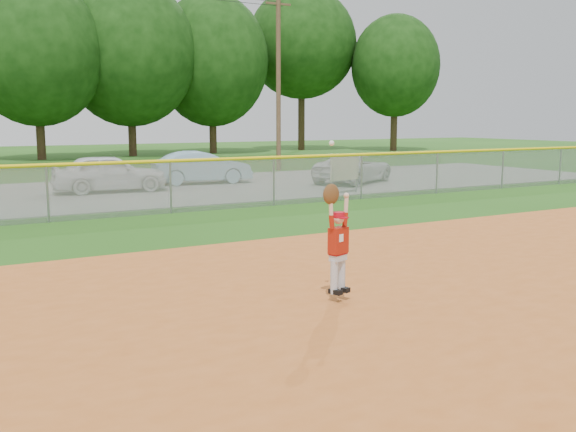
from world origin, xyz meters
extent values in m
plane|color=#205012|center=(0.00, 0.00, 0.00)|extent=(120.00, 120.00, 0.00)
cube|color=#B25720|center=(0.00, -3.00, 0.02)|extent=(24.00, 16.00, 0.04)
cube|color=slate|center=(0.00, 16.00, 0.01)|extent=(44.00, 10.00, 0.03)
imported|color=white|center=(-0.24, 16.04, 0.72)|extent=(4.16, 1.89, 1.38)
imported|color=#84ADC5|center=(3.81, 17.25, 0.69)|extent=(4.16, 1.82, 1.33)
imported|color=silver|center=(9.52, 14.49, 0.63)|extent=(4.71, 3.79, 1.19)
cylinder|color=gray|center=(6.29, 11.21, 0.51)|extent=(0.05, 0.05, 1.02)
cylinder|color=gray|center=(7.60, 11.60, 0.51)|extent=(0.05, 0.05, 1.02)
cube|color=beige|center=(6.94, 11.41, 0.94)|extent=(1.48, 0.48, 0.85)
cube|color=gray|center=(0.00, 10.00, 0.75)|extent=(40.00, 0.03, 1.50)
cylinder|color=yellow|center=(0.00, 10.00, 1.50)|extent=(40.00, 0.10, 0.10)
cylinder|color=gray|center=(-3.33, 10.00, 0.75)|extent=(0.06, 0.06, 1.50)
cylinder|color=gray|center=(0.00, 10.00, 0.75)|extent=(0.06, 0.06, 1.50)
cylinder|color=gray|center=(3.33, 10.00, 0.75)|extent=(0.06, 0.06, 1.50)
cylinder|color=gray|center=(6.67, 10.00, 0.75)|extent=(0.06, 0.06, 1.50)
cylinder|color=gray|center=(10.00, 10.00, 0.75)|extent=(0.06, 0.06, 1.50)
cylinder|color=gray|center=(13.33, 10.00, 0.75)|extent=(0.06, 0.06, 1.50)
cylinder|color=gray|center=(16.67, 10.00, 0.75)|extent=(0.06, 0.06, 1.50)
cylinder|color=#4C3823|center=(10.00, 22.00, 4.50)|extent=(0.24, 0.24, 9.00)
cube|color=#4C3823|center=(10.00, 22.00, 8.40)|extent=(1.40, 0.10, 0.10)
cylinder|color=#422D1C|center=(0.53, 37.14, 2.32)|extent=(0.56, 0.56, 4.64)
ellipsoid|color=#193F0F|center=(0.53, 37.14, 6.86)|extent=(8.57, 8.57, 9.43)
cylinder|color=#422D1C|center=(6.92, 38.34, 2.44)|extent=(0.56, 0.56, 4.89)
ellipsoid|color=#193F0F|center=(6.92, 38.34, 7.22)|extent=(9.41, 9.41, 10.28)
cylinder|color=#422D1C|center=(13.43, 39.01, 2.39)|extent=(0.56, 0.56, 4.78)
ellipsoid|color=#193F0F|center=(13.43, 39.01, 7.06)|extent=(8.62, 8.62, 10.06)
cylinder|color=#422D1C|center=(21.93, 39.94, 2.99)|extent=(0.56, 0.56, 5.99)
ellipsoid|color=#193F0F|center=(21.93, 39.94, 8.85)|extent=(9.18, 9.18, 9.14)
cylinder|color=#422D1C|center=(28.03, 35.14, 2.35)|extent=(0.56, 0.56, 4.69)
ellipsoid|color=#193F0F|center=(28.03, 35.14, 6.94)|extent=(7.23, 7.23, 8.32)
cylinder|color=silver|center=(-0.93, 0.12, 0.41)|extent=(0.14, 0.14, 0.50)
cylinder|color=silver|center=(-0.75, 0.18, 0.41)|extent=(0.14, 0.14, 0.50)
cube|color=black|center=(-0.92, 0.09, 0.19)|extent=(0.16, 0.22, 0.07)
cube|color=black|center=(-0.74, 0.15, 0.19)|extent=(0.16, 0.22, 0.07)
cube|color=silver|center=(-0.84, 0.15, 0.69)|extent=(0.29, 0.22, 0.10)
cube|color=maroon|center=(-0.84, 0.15, 0.75)|extent=(0.31, 0.23, 0.04)
cube|color=#9F1A0B|center=(-0.84, 0.15, 0.94)|extent=(0.34, 0.25, 0.38)
cube|color=white|center=(-0.85, 0.06, 0.99)|extent=(0.09, 0.03, 0.11)
sphere|color=beige|center=(-0.84, 0.15, 1.27)|extent=(0.22, 0.22, 0.17)
cylinder|color=#B50B1A|center=(-0.84, 0.15, 1.32)|extent=(0.22, 0.22, 0.08)
cube|color=#B50B1A|center=(-0.81, 0.06, 1.28)|extent=(0.16, 0.14, 0.02)
cylinder|color=#9F1A0B|center=(-0.99, 0.10, 1.23)|extent=(0.11, 0.10, 0.21)
cylinder|color=beige|center=(-1.01, 0.09, 1.44)|extent=(0.09, 0.08, 0.22)
ellipsoid|color=#4C2D14|center=(-1.01, 0.09, 1.63)|extent=(0.29, 0.20, 0.30)
sphere|color=white|center=(-1.01, 0.09, 2.36)|extent=(0.10, 0.10, 0.08)
cylinder|color=#9F1A0B|center=(-0.69, 0.20, 1.23)|extent=(0.11, 0.10, 0.21)
cylinder|color=beige|center=(-0.67, 0.21, 1.44)|extent=(0.09, 0.08, 0.22)
sphere|color=beige|center=(-0.67, 0.21, 1.58)|extent=(0.10, 0.10, 0.08)
camera|label=1|loc=(-5.96, -7.49, 2.71)|focal=40.00mm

